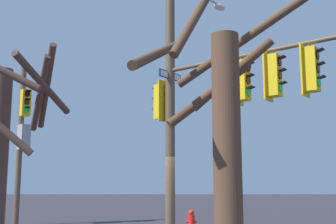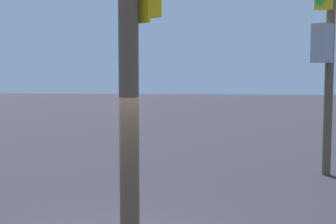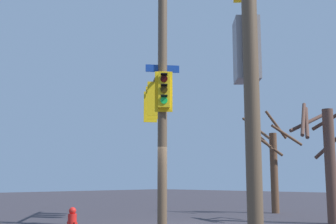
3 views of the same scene
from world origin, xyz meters
name	(u,v)px [view 3 (image 3 of 3)]	position (x,y,z in m)	size (l,w,h in m)	color
main_signal_pole_assembly	(155,88)	(-1.34, 0.28, 4.63)	(4.80, 6.10, 8.76)	brown
secondary_pole_assembly	(248,35)	(5.65, -4.62, 3.70)	(0.65, 0.68, 6.72)	brown
fire_hydrant	(72,221)	(-1.17, -3.10, 0.34)	(0.38, 0.24, 0.73)	red
bare_tree_behind_pole	(327,155)	(2.74, 4.69, 2.32)	(2.05, 2.29, 4.34)	brown
bare_tree_across_street	(273,164)	(-1.00, 7.45, 2.17)	(2.42, 1.93, 4.58)	brown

